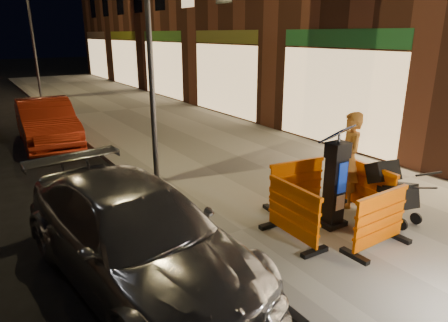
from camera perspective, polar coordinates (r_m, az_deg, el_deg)
ground_plane at (r=6.91m, az=-1.06°, el=-12.01°), size 120.00×120.00×0.00m
sidewalk at (r=8.67m, az=16.08°, el=-5.73°), size 6.00×60.00×0.15m
kerb at (r=6.87m, az=-1.07°, el=-11.46°), size 0.30×60.00×0.15m
parking_kiosk at (r=7.16m, az=15.61°, el=-2.66°), size 0.58×0.58×1.72m
barrier_front at (r=6.77m, az=21.36°, el=-7.95°), size 1.24×0.53×0.96m
barrier_back at (r=7.90m, az=10.28°, el=-3.27°), size 1.28×0.65×0.96m
barrier_kerbside at (r=6.66m, az=9.84°, el=-7.35°), size 0.54×1.24×0.96m
barrier_bldgside at (r=8.00m, az=19.95°, el=-3.85°), size 0.63×1.27×0.96m
car_silver at (r=6.25m, az=-12.04°, el=-15.94°), size 2.56×5.09×1.42m
car_red at (r=14.13m, az=-23.65°, el=2.20°), size 1.75×4.48×1.45m
man at (r=8.09m, az=17.40°, el=0.12°), size 0.76×0.82×1.88m
stroller at (r=7.87m, az=23.06°, el=-4.15°), size 0.74×0.96×1.06m
street_lamp_mid at (r=8.79m, az=-10.57°, el=15.66°), size 0.12×0.12×6.00m
street_lamp_far at (r=23.34m, az=-25.62°, el=15.42°), size 0.12×0.12×6.00m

